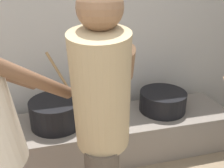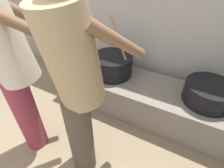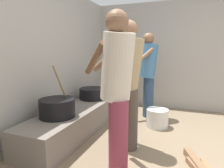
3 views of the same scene
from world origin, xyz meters
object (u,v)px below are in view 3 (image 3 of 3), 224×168
(cooking_pot_main, at_px, (57,108))
(cook_in_tan_shirt, at_px, (129,77))
(cook_in_cream_shirt, at_px, (117,84))
(bucket_white_plastic, at_px, (157,118))
(cook_in_blue_shirt, at_px, (148,70))
(cooking_pot_secondary, at_px, (92,94))

(cooking_pot_main, relative_size, cook_in_tan_shirt, 0.42)
(cook_in_cream_shirt, distance_m, bucket_white_plastic, 1.68)
(cooking_pot_main, xyz_separation_m, cook_in_tan_shirt, (0.24, -0.93, 0.43))
(cook_in_blue_shirt, relative_size, bucket_white_plastic, 4.39)
(cook_in_tan_shirt, bearing_deg, bucket_white_plastic, -16.41)
(cooking_pot_secondary, xyz_separation_m, cook_in_tan_shirt, (-0.83, -0.93, 0.45))
(cooking_pot_main, distance_m, cook_in_tan_shirt, 1.05)
(cook_in_cream_shirt, bearing_deg, cooking_pot_secondary, 34.80)
(cook_in_tan_shirt, distance_m, cook_in_blue_shirt, 1.34)
(cooking_pot_secondary, relative_size, cook_in_blue_shirt, 0.29)
(cooking_pot_secondary, bearing_deg, cook_in_blue_shirt, -61.16)
(cooking_pot_secondary, distance_m, cook_in_blue_shirt, 1.14)
(cook_in_tan_shirt, xyz_separation_m, cook_in_blue_shirt, (1.34, 0.01, -0.03))
(cook_in_tan_shirt, height_order, cook_in_cream_shirt, cook_in_cream_shirt)
(bucket_white_plastic, bearing_deg, cooking_pot_secondary, 92.86)
(cooking_pot_main, xyz_separation_m, cook_in_cream_shirt, (-0.33, -0.97, 0.44))
(cooking_pot_main, xyz_separation_m, cook_in_blue_shirt, (1.58, -0.92, 0.40))
(cooking_pot_secondary, relative_size, cook_in_tan_shirt, 0.29)
(cook_in_tan_shirt, bearing_deg, cooking_pot_main, 104.33)
(cook_in_blue_shirt, bearing_deg, cooking_pot_main, 149.79)
(cooking_pot_main, height_order, cook_in_cream_shirt, cook_in_cream_shirt)
(cook_in_tan_shirt, relative_size, cook_in_cream_shirt, 0.99)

